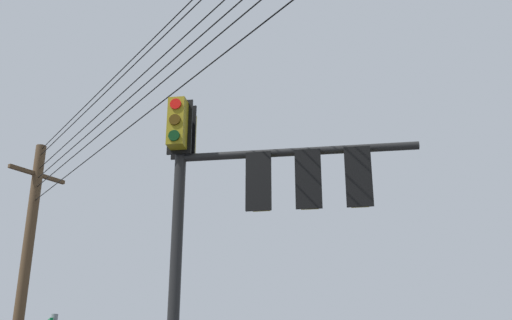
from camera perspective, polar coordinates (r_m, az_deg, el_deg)
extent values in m
cylinder|color=black|center=(10.03, -7.90, -12.37)|extent=(0.20, 0.20, 6.42)
cylinder|color=black|center=(10.22, 3.93, 0.79)|extent=(0.29, 4.15, 0.14)
cube|color=olive|center=(11.04, -6.77, 2.34)|extent=(0.31, 0.31, 0.90)
cube|color=black|center=(10.89, -7.01, 2.67)|extent=(0.06, 0.44, 1.04)
cylinder|color=red|center=(11.30, -6.50, 3.44)|extent=(0.04, 0.20, 0.20)
cylinder|color=#3C2703|center=(11.19, -6.55, 2.03)|extent=(0.04, 0.20, 0.20)
cylinder|color=black|center=(11.08, -6.61, 0.59)|extent=(0.04, 0.20, 0.20)
cube|color=olive|center=(10.51, -7.63, 3.55)|extent=(0.31, 0.31, 0.90)
cube|color=black|center=(10.66, -7.38, 3.20)|extent=(0.06, 0.44, 1.04)
cylinder|color=red|center=(10.49, -7.81, 5.41)|extent=(0.04, 0.20, 0.20)
cylinder|color=#3C2703|center=(10.36, -7.88, 3.91)|extent=(0.04, 0.20, 0.20)
cylinder|color=black|center=(10.25, -7.96, 2.37)|extent=(0.04, 0.20, 0.20)
cube|color=olive|center=(10.11, 0.41, -2.33)|extent=(0.32, 0.32, 0.90)
cube|color=black|center=(9.95, 0.24, -2.04)|extent=(0.07, 0.44, 1.04)
cylinder|color=red|center=(10.35, 0.56, -1.01)|extent=(0.04, 0.20, 0.20)
cylinder|color=#3C2703|center=(10.26, 0.57, -2.60)|extent=(0.04, 0.20, 0.20)
cylinder|color=black|center=(10.18, 0.57, -4.21)|extent=(0.04, 0.20, 0.20)
cube|color=olive|center=(10.02, 5.14, -2.10)|extent=(0.31, 0.31, 0.90)
cube|color=black|center=(9.86, 5.09, -1.81)|extent=(0.05, 0.44, 1.04)
cylinder|color=red|center=(10.27, 5.14, -0.78)|extent=(0.03, 0.20, 0.20)
cylinder|color=#3C2703|center=(10.18, 5.19, -2.38)|extent=(0.03, 0.20, 0.20)
cylinder|color=black|center=(10.10, 5.25, -4.00)|extent=(0.03, 0.20, 0.20)
cube|color=olive|center=(10.01, 9.92, -1.86)|extent=(0.32, 0.32, 0.90)
cube|color=black|center=(9.85, 9.91, -1.56)|extent=(0.06, 0.44, 1.04)
cylinder|color=red|center=(10.26, 9.83, -0.54)|extent=(0.04, 0.20, 0.20)
cylinder|color=#3C2703|center=(10.17, 9.93, -2.14)|extent=(0.04, 0.20, 0.20)
cylinder|color=black|center=(10.08, 10.03, -3.76)|extent=(0.04, 0.20, 0.20)
cylinder|color=#4C3823|center=(19.74, -21.63, -10.98)|extent=(0.33, 0.33, 8.98)
cube|color=#4C3823|center=(20.49, -20.42, -1.33)|extent=(1.94, 1.06, 0.12)
cylinder|color=black|center=(10.36, -4.31, 9.36)|extent=(16.81, 14.83, 0.23)
cylinder|color=black|center=(10.58, -4.24, 11.49)|extent=(16.81, 14.83, 0.23)
cylinder|color=black|center=(10.74, -4.20, 12.89)|extent=(16.81, 14.83, 0.23)
cylinder|color=black|center=(10.92, -4.16, 14.29)|extent=(16.81, 14.83, 0.23)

